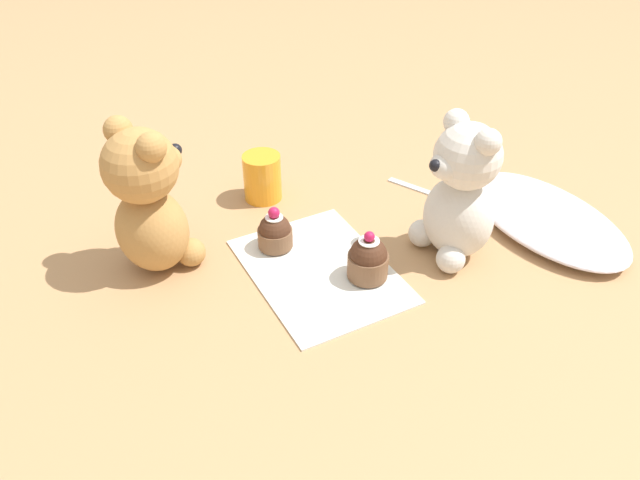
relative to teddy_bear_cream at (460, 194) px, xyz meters
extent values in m
plane|color=tan|center=(-0.05, -0.20, -0.10)|extent=(4.00, 4.00, 0.00)
cube|color=silver|center=(-0.05, -0.20, -0.10)|extent=(0.25, 0.19, 0.01)
ellipsoid|color=silver|center=(0.02, 0.17, -0.08)|extent=(0.30, 0.17, 0.03)
ellipsoid|color=silver|center=(0.00, 0.00, -0.04)|extent=(0.11, 0.10, 0.12)
sphere|color=silver|center=(0.00, 0.00, 0.06)|extent=(0.09, 0.09, 0.09)
ellipsoid|color=silver|center=(0.00, -0.03, 0.05)|extent=(0.05, 0.04, 0.04)
sphere|color=black|center=(0.00, -0.05, 0.06)|extent=(0.02, 0.02, 0.02)
sphere|color=silver|center=(-0.03, 0.00, 0.10)|extent=(0.04, 0.04, 0.04)
sphere|color=silver|center=(0.03, 0.00, 0.10)|extent=(0.04, 0.04, 0.04)
sphere|color=silver|center=(-0.04, -0.03, -0.08)|extent=(0.04, 0.04, 0.04)
sphere|color=silver|center=(0.03, -0.03, -0.08)|extent=(0.04, 0.04, 0.04)
ellipsoid|color=#B78447|center=(-0.17, -0.39, -0.04)|extent=(0.14, 0.13, 0.12)
sphere|color=#B78447|center=(-0.17, -0.39, 0.06)|extent=(0.10, 0.10, 0.10)
ellipsoid|color=#B78447|center=(-0.19, -0.36, 0.06)|extent=(0.06, 0.06, 0.04)
sphere|color=black|center=(-0.19, -0.34, 0.06)|extent=(0.02, 0.02, 0.02)
sphere|color=#B78447|center=(-0.14, -0.38, 0.10)|extent=(0.04, 0.04, 0.04)
sphere|color=#B78447|center=(-0.21, -0.41, 0.10)|extent=(0.04, 0.04, 0.04)
sphere|color=#B78447|center=(-0.15, -0.35, -0.08)|extent=(0.04, 0.04, 0.04)
sphere|color=#B78447|center=(-0.22, -0.37, -0.08)|extent=(0.04, 0.04, 0.04)
cylinder|color=brown|center=(-0.01, -0.14, -0.08)|extent=(0.06, 0.06, 0.04)
sphere|color=#472819|center=(-0.01, -0.14, -0.06)|extent=(0.05, 0.05, 0.05)
cylinder|color=white|center=(-0.01, -0.14, -0.03)|extent=(0.03, 0.03, 0.00)
sphere|color=#B71947|center=(-0.01, -0.14, -0.03)|extent=(0.01, 0.01, 0.01)
cylinder|color=brown|center=(-0.13, -0.23, -0.08)|extent=(0.05, 0.05, 0.03)
sphere|color=#472819|center=(-0.13, -0.23, -0.07)|extent=(0.05, 0.05, 0.05)
cylinder|color=white|center=(-0.13, -0.23, -0.04)|extent=(0.03, 0.03, 0.00)
sphere|color=#B71947|center=(-0.13, -0.23, -0.04)|extent=(0.02, 0.02, 0.02)
cylinder|color=orange|center=(-0.27, -0.19, -0.06)|extent=(0.06, 0.06, 0.08)
cube|color=silver|center=(-0.17, 0.06, -0.10)|extent=(0.10, 0.06, 0.01)
camera|label=1|loc=(0.56, -0.52, 0.47)|focal=35.00mm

